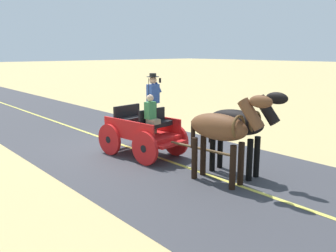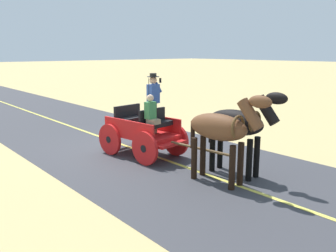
% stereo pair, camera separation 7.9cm
% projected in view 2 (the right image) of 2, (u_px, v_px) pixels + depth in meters
% --- Properties ---
extents(ground_plane, '(200.00, 200.00, 0.00)m').
position_uv_depth(ground_plane, '(130.00, 147.00, 11.81)').
color(ground_plane, tan).
extents(road_surface, '(6.17, 160.00, 0.01)m').
position_uv_depth(road_surface, '(130.00, 147.00, 11.81)').
color(road_surface, '#38383D').
rests_on(road_surface, ground).
extents(road_centre_stripe, '(0.12, 160.00, 0.00)m').
position_uv_depth(road_centre_stripe, '(130.00, 147.00, 11.81)').
color(road_centre_stripe, '#DBCC4C').
rests_on(road_centre_stripe, road_surface).
extents(horse_drawn_carriage, '(1.70, 4.51, 2.50)m').
position_uv_depth(horse_drawn_carriage, '(144.00, 129.00, 10.75)').
color(horse_drawn_carriage, red).
rests_on(horse_drawn_carriage, ground).
extents(horse_near_side, '(0.76, 2.15, 2.21)m').
position_uv_depth(horse_near_side, '(239.00, 125.00, 8.93)').
color(horse_near_side, black).
rests_on(horse_near_side, ground).
extents(horse_off_side, '(0.77, 2.15, 2.21)m').
position_uv_depth(horse_off_side, '(222.00, 130.00, 8.37)').
color(horse_off_side, brown).
rests_on(horse_off_side, ground).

